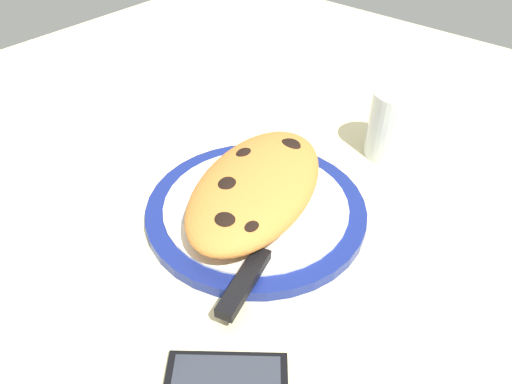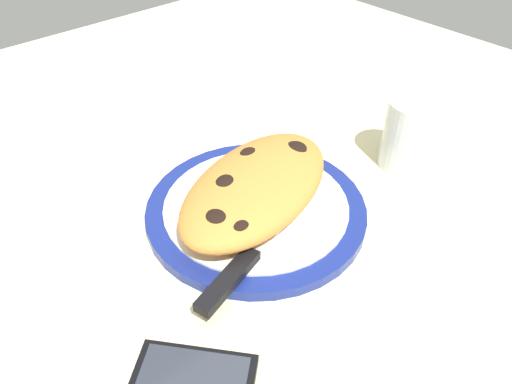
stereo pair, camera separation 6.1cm
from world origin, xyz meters
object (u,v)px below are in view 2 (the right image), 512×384
object	(u,v)px
plate	(256,209)
water_glass	(409,138)
calzone	(256,186)
fork	(219,191)
knife	(245,262)
smartphone	(193,382)

from	to	relation	value
plate	water_glass	distance (cm)	24.66
calzone	water_glass	distance (cm)	24.26
water_glass	calzone	bearing A→B (deg)	-15.16
calzone	water_glass	xyz separation A→B (cm)	(-23.42, 6.35, -0.22)
plate	fork	bearing A→B (deg)	-68.23
knife	water_glass	bearing A→B (deg)	-178.83
plate	knife	distance (cm)	10.59
smartphone	fork	bearing A→B (deg)	-134.19
fork	water_glass	xyz separation A→B (cm)	(-25.59, 11.29, 2.47)
calzone	smartphone	world-z (taller)	calzone
plate	calzone	world-z (taller)	calzone
calzone	smartphone	xyz separation A→B (cm)	(20.35, 13.75, -4.08)
plate	fork	distance (cm)	5.54
calzone	fork	bearing A→B (deg)	-66.27
smartphone	knife	bearing A→B (deg)	-151.15
plate	smartphone	size ratio (longest dim) A/B	2.16
fork	knife	xyz separation A→B (cm)	(5.90, 11.94, 0.29)
smartphone	water_glass	size ratio (longest dim) A/B	1.28
fork	water_glass	bearing A→B (deg)	156.19
calzone	smartphone	size ratio (longest dim) A/B	2.15
calzone	knife	xyz separation A→B (cm)	(8.08, 6.99, -2.40)
plate	knife	size ratio (longest dim) A/B	1.24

